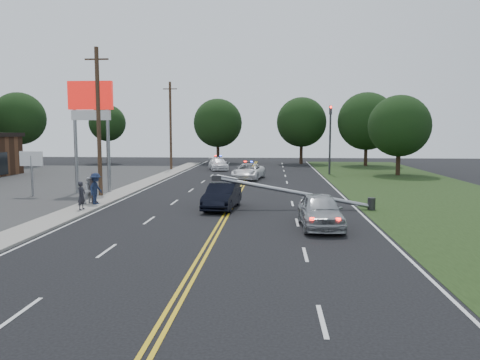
# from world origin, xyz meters

# --- Properties ---
(ground) EXTENTS (120.00, 120.00, 0.00)m
(ground) POSITION_xyz_m (0.00, 0.00, 0.00)
(ground) COLOR black
(ground) RESTS_ON ground
(sidewalk) EXTENTS (1.80, 70.00, 0.12)m
(sidewalk) POSITION_xyz_m (-8.40, 10.00, 0.06)
(sidewalk) COLOR gray
(sidewalk) RESTS_ON ground
(grass_verge) EXTENTS (12.00, 80.00, 0.01)m
(grass_verge) POSITION_xyz_m (13.50, 10.00, 0.01)
(grass_verge) COLOR black
(grass_verge) RESTS_ON ground
(centerline_yellow) EXTENTS (0.36, 80.00, 0.00)m
(centerline_yellow) POSITION_xyz_m (0.00, 10.00, 0.01)
(centerline_yellow) COLOR gold
(centerline_yellow) RESTS_ON ground
(pylon_sign) EXTENTS (3.20, 0.35, 8.00)m
(pylon_sign) POSITION_xyz_m (-10.50, 14.00, 6.00)
(pylon_sign) COLOR gray
(pylon_sign) RESTS_ON ground
(small_sign) EXTENTS (1.60, 0.14, 3.10)m
(small_sign) POSITION_xyz_m (-14.00, 12.00, 2.33)
(small_sign) COLOR gray
(small_sign) RESTS_ON ground
(traffic_signal) EXTENTS (0.28, 0.41, 7.05)m
(traffic_signal) POSITION_xyz_m (8.30, 30.00, 4.21)
(traffic_signal) COLOR #2D2D30
(traffic_signal) RESTS_ON ground
(fallen_streetlight) EXTENTS (9.36, 0.44, 1.91)m
(fallen_streetlight) POSITION_xyz_m (4.19, 8.00, 0.92)
(fallen_streetlight) COLOR #2D2D30
(fallen_streetlight) RESTS_ON ground
(utility_pole_mid) EXTENTS (1.60, 0.28, 10.00)m
(utility_pole_mid) POSITION_xyz_m (-9.20, 12.00, 5.08)
(utility_pole_mid) COLOR #382619
(utility_pole_mid) RESTS_ON ground
(utility_pole_far) EXTENTS (1.60, 0.28, 10.00)m
(utility_pole_far) POSITION_xyz_m (-9.20, 34.00, 5.08)
(utility_pole_far) COLOR #382619
(utility_pole_far) RESTS_ON ground
(tree_4) EXTENTS (6.64, 6.64, 9.38)m
(tree_4) POSITION_xyz_m (-29.89, 39.02, 6.04)
(tree_4) COLOR black
(tree_4) RESTS_ON ground
(tree_5) EXTENTS (5.01, 5.01, 8.07)m
(tree_5) POSITION_xyz_m (-20.37, 44.52, 5.55)
(tree_5) COLOR black
(tree_5) RESTS_ON ground
(tree_6) EXTENTS (6.76, 6.76, 8.97)m
(tree_6) POSITION_xyz_m (-5.30, 46.57, 5.58)
(tree_6) COLOR black
(tree_6) RESTS_ON ground
(tree_7) EXTENTS (6.73, 6.73, 9.04)m
(tree_7) POSITION_xyz_m (6.27, 45.47, 5.66)
(tree_7) COLOR black
(tree_7) RESTS_ON ground
(tree_8) EXTENTS (7.38, 7.38, 9.41)m
(tree_8) POSITION_xyz_m (14.36, 42.42, 5.71)
(tree_8) COLOR black
(tree_8) RESTS_ON ground
(tree_9) EXTENTS (6.20, 6.20, 8.09)m
(tree_9) POSITION_xyz_m (15.14, 29.60, 4.98)
(tree_9) COLOR black
(tree_9) RESTS_ON ground
(crashed_sedan) EXTENTS (1.97, 4.58, 1.47)m
(crashed_sedan) POSITION_xyz_m (-0.43, 7.78, 0.73)
(crashed_sedan) COLOR black
(crashed_sedan) RESTS_ON ground
(waiting_sedan) EXTENTS (2.03, 4.71, 1.58)m
(waiting_sedan) POSITION_xyz_m (4.71, 2.94, 0.79)
(waiting_sedan) COLOR #A1A4A9
(waiting_sedan) RESTS_ON ground
(emergency_a) EXTENTS (3.20, 5.49, 1.44)m
(emergency_a) POSITION_xyz_m (0.19, 24.59, 0.72)
(emergency_a) COLOR white
(emergency_a) RESTS_ON ground
(emergency_b) EXTENTS (3.01, 5.07, 1.38)m
(emergency_b) POSITION_xyz_m (-3.86, 34.68, 0.69)
(emergency_b) COLOR white
(emergency_b) RESTS_ON ground
(bystander_a) EXTENTS (0.48, 0.63, 1.58)m
(bystander_a) POSITION_xyz_m (-8.11, 6.25, 0.91)
(bystander_a) COLOR #24242B
(bystander_a) RESTS_ON sidewalk
(bystander_b) EXTENTS (0.91, 0.97, 1.60)m
(bystander_b) POSITION_xyz_m (-8.51, 8.42, 0.92)
(bystander_b) COLOR #B3B3B8
(bystander_b) RESTS_ON sidewalk
(bystander_c) EXTENTS (0.83, 1.28, 1.87)m
(bystander_c) POSITION_xyz_m (-8.07, 8.26, 1.06)
(bystander_c) COLOR #1A2542
(bystander_c) RESTS_ON sidewalk
(bystander_d) EXTENTS (0.59, 1.14, 1.87)m
(bystander_d) POSITION_xyz_m (-8.28, 8.42, 1.05)
(bystander_d) COLOR #63534F
(bystander_d) RESTS_ON sidewalk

